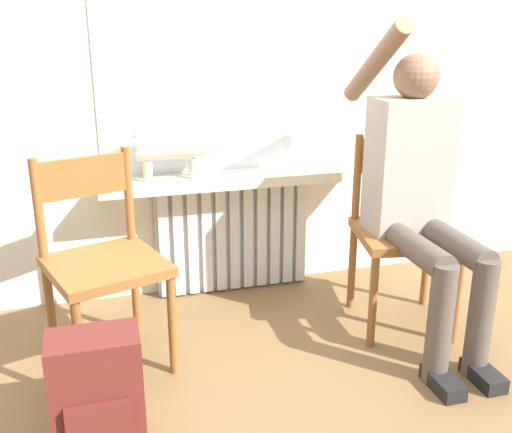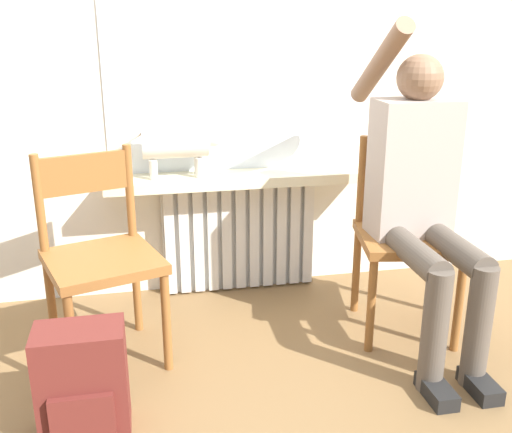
% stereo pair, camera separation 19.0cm
% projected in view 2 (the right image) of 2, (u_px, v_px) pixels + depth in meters
% --- Properties ---
extents(ground_plane, '(12.00, 12.00, 0.00)m').
position_uv_depth(ground_plane, '(295.00, 423.00, 2.12)').
color(ground_plane, brown).
extents(wall_with_window, '(7.00, 0.06, 2.70)m').
position_uv_depth(wall_with_window, '(234.00, 20.00, 2.83)').
color(wall_with_window, white).
rests_on(wall_with_window, ground_plane).
extents(radiator, '(0.79, 0.08, 0.59)m').
position_uv_depth(radiator, '(239.00, 235.00, 3.10)').
color(radiator, silver).
rests_on(radiator, ground_plane).
extents(windowsill, '(1.31, 0.22, 0.05)m').
position_uv_depth(windowsill, '(241.00, 179.00, 2.94)').
color(windowsill, beige).
rests_on(windowsill, radiator).
extents(window_glass, '(1.26, 0.01, 0.92)m').
position_uv_depth(window_glass, '(236.00, 76.00, 2.88)').
color(window_glass, white).
rests_on(window_glass, windowsill).
extents(chair_left, '(0.53, 0.53, 0.86)m').
position_uv_depth(chair_left, '(100.00, 255.00, 2.41)').
color(chair_left, brown).
rests_on(chair_left, ground_plane).
extents(chair_right, '(0.49, 0.49, 0.86)m').
position_uv_depth(chair_right, '(406.00, 232.00, 2.65)').
color(chair_right, brown).
rests_on(chair_right, ground_plane).
extents(person, '(0.36, 1.02, 1.37)m').
position_uv_depth(person, '(422.00, 192.00, 2.46)').
color(person, brown).
rests_on(person, ground_plane).
extents(cat, '(0.53, 0.14, 0.27)m').
position_uv_depth(cat, '(177.00, 145.00, 2.82)').
color(cat, silver).
rests_on(cat, windowsill).
extents(backpack, '(0.30, 0.21, 0.40)m').
position_uv_depth(backpack, '(83.00, 383.00, 2.02)').
color(backpack, maroon).
rests_on(backpack, ground_plane).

